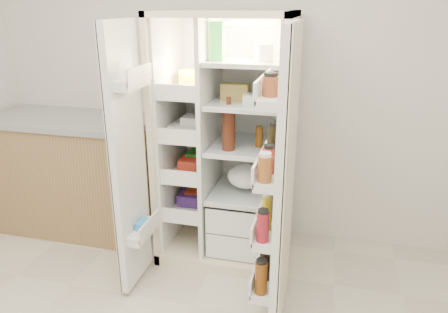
# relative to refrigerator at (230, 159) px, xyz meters

# --- Properties ---
(wall_back) EXTENTS (4.00, 0.02, 2.70)m
(wall_back) POSITION_rel_refrigerator_xyz_m (-0.06, 0.35, 0.60)
(wall_back) COLOR silver
(wall_back) RESTS_ON floor
(refrigerator) EXTENTS (0.92, 0.70, 1.80)m
(refrigerator) POSITION_rel_refrigerator_xyz_m (0.00, 0.00, 0.00)
(refrigerator) COLOR beige
(refrigerator) RESTS_ON floor
(freezer_door) EXTENTS (0.15, 0.40, 1.72)m
(freezer_door) POSITION_rel_refrigerator_xyz_m (-0.52, -0.60, 0.15)
(freezer_door) COLOR white
(freezer_door) RESTS_ON floor
(fridge_door) EXTENTS (0.17, 0.58, 1.72)m
(fridge_door) POSITION_rel_refrigerator_xyz_m (0.46, -0.69, 0.12)
(fridge_door) COLOR white
(fridge_door) RESTS_ON floor
(kitchen_counter) EXTENTS (1.35, 0.72, 0.98)m
(kitchen_counter) POSITION_rel_refrigerator_xyz_m (-1.32, 0.04, -0.25)
(kitchen_counter) COLOR #927149
(kitchen_counter) RESTS_ON floor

